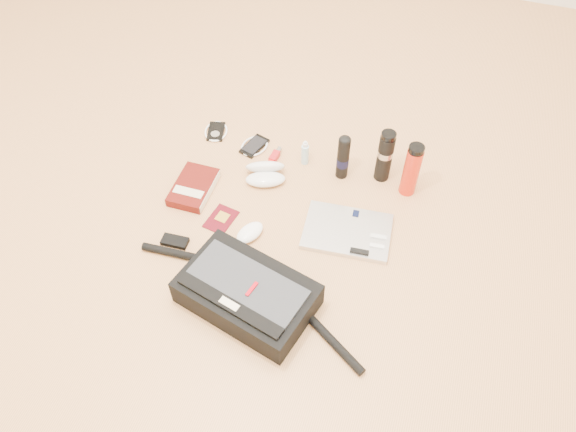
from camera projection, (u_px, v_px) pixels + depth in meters
The scene contains 14 objects.
ground at pixel (271, 247), 2.03m from camera, with size 4.00×4.00×0.00m, color tan.
messenger_bag at pixel (246, 293), 1.84m from camera, with size 0.87×0.37×0.12m.
laptop at pixel (348, 232), 2.06m from camera, with size 0.33×0.25×0.03m.
book at pixel (194, 187), 2.18m from camera, with size 0.15×0.22×0.04m.
passport at pixel (221, 219), 2.10m from camera, with size 0.11×0.14×0.01m.
mouse at pixel (250, 233), 2.04m from camera, with size 0.11×0.14×0.04m.
sunglasses_case at pixel (265, 173), 2.21m from camera, with size 0.19×0.18×0.09m.
ipod at pixel (216, 131), 2.40m from camera, with size 0.12×0.13×0.01m.
phone at pixel (254, 146), 2.35m from camera, with size 0.13×0.14×0.01m.
inhaler at pixel (275, 156), 2.30m from camera, with size 0.03×0.10×0.03m.
spray_bottle at pixel (305, 154), 2.25m from camera, with size 0.04×0.04×0.12m.
aerosol_can at pixel (343, 157), 2.17m from camera, with size 0.06×0.06×0.21m.
thermos_black at pixel (385, 156), 2.15m from camera, with size 0.07×0.07×0.23m.
thermos_red at pixel (411, 170), 2.11m from camera, with size 0.07×0.07×0.24m.
Camera 1 is at (0.43, -1.10, 1.65)m, focal length 35.00 mm.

